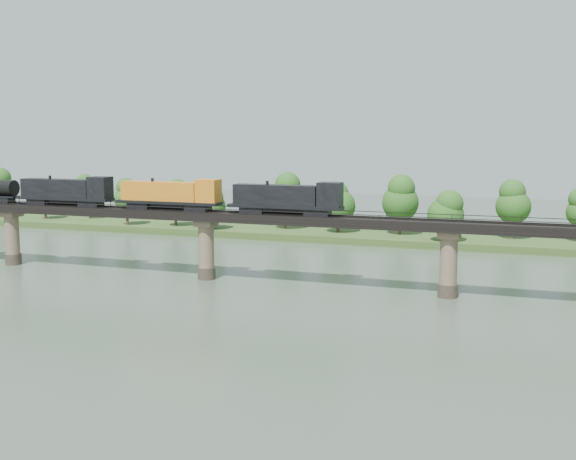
% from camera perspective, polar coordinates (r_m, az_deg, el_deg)
% --- Properties ---
extents(ground, '(400.00, 400.00, 0.00)m').
position_cam_1_polar(ground, '(97.28, -14.28, -7.14)').
color(ground, '#394839').
rests_on(ground, ground).
extents(far_bank, '(300.00, 24.00, 1.60)m').
position_cam_1_polar(far_bank, '(172.80, 1.59, -0.14)').
color(far_bank, '#2E4A1D').
rests_on(far_bank, ground).
extents(bridge, '(236.00, 30.00, 11.50)m').
position_cam_1_polar(bridge, '(121.60, -6.48, -1.34)').
color(bridge, '#473A2D').
rests_on(bridge, ground).
extents(bridge_superstructure, '(220.00, 4.90, 0.75)m').
position_cam_1_polar(bridge_superstructure, '(120.76, -6.53, 1.63)').
color(bridge_superstructure, black).
rests_on(bridge_superstructure, bridge).
extents(far_treeline, '(289.06, 17.54, 13.60)m').
position_cam_1_polar(far_treeline, '(170.42, -1.50, 2.47)').
color(far_treeline, '#382619').
rests_on(far_treeline, far_bank).
extents(freight_train, '(76.94, 3.00, 5.30)m').
position_cam_1_polar(freight_train, '(127.21, -12.13, 2.83)').
color(freight_train, black).
rests_on(freight_train, bridge).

